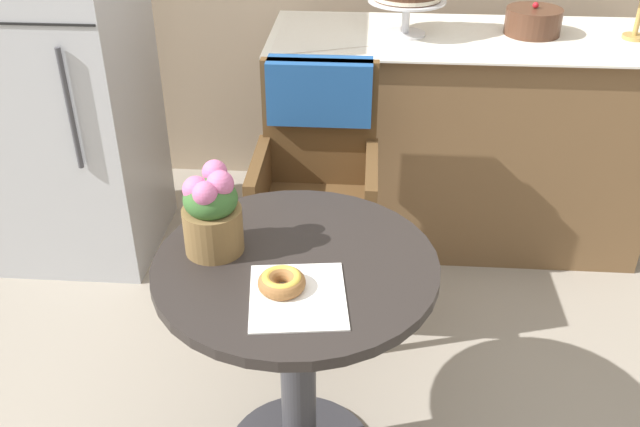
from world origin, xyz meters
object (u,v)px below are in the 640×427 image
(cafe_table, at_px, (297,326))
(round_layer_cake, at_px, (533,21))
(donut_front, at_px, (282,282))
(flower_vase, at_px, (212,211))
(refrigerator, at_px, (52,56))
(wicker_chair, at_px, (317,157))

(cafe_table, relative_size, round_layer_cake, 3.33)
(donut_front, distance_m, round_layer_cake, 1.69)
(cafe_table, xyz_separation_m, flower_vase, (-0.21, 0.04, 0.33))
(flower_vase, xyz_separation_m, refrigerator, (-0.84, 1.06, 0.02))
(donut_front, height_order, flower_vase, flower_vase)
(cafe_table, bearing_deg, wicker_chair, 90.31)
(donut_front, bearing_deg, wicker_chair, 88.88)
(cafe_table, distance_m, flower_vase, 0.39)
(donut_front, distance_m, refrigerator, 1.60)
(cafe_table, height_order, wicker_chair, wicker_chair)
(wicker_chair, distance_m, refrigerator, 1.13)
(wicker_chair, relative_size, donut_front, 8.41)
(refrigerator, bearing_deg, wicker_chair, -19.27)
(donut_front, bearing_deg, flower_vase, 141.05)
(wicker_chair, distance_m, flower_vase, 0.75)
(cafe_table, relative_size, flower_vase, 3.10)
(donut_front, bearing_deg, refrigerator, 130.23)
(wicker_chair, bearing_deg, flower_vase, -108.69)
(flower_vase, distance_m, refrigerator, 1.35)
(cafe_table, distance_m, refrigerator, 1.56)
(donut_front, relative_size, refrigerator, 0.07)
(cafe_table, bearing_deg, round_layer_cake, 59.39)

